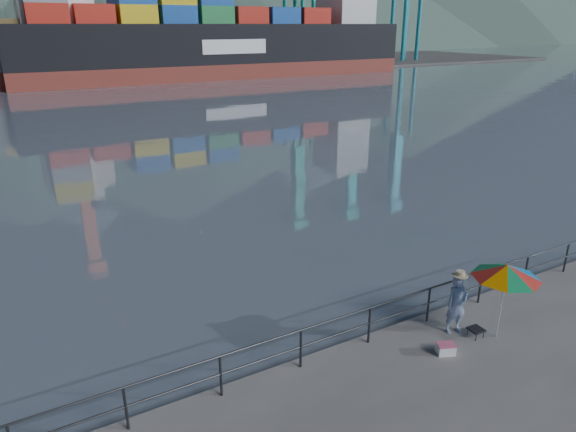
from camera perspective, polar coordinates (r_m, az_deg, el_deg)
The scene contains 10 objects.
harbor_water at distance 137.24m, azimuth -28.08°, elevation 15.09°, with size 500.00×280.00×0.00m, color slate.
far_dock at distance 101.49m, azimuth -21.15°, elevation 14.96°, with size 200.00×40.00×0.40m, color #514F4C.
guardrail at distance 12.74m, azimuth 5.39°, elevation -13.10°, with size 22.00×0.06×1.03m.
container_stacks at distance 109.36m, azimuth -8.07°, elevation 17.86°, with size 58.00×8.40×7.80m.
fisherman at distance 14.06m, azimuth 18.21°, elevation -9.31°, with size 0.59×0.39×1.62m, color #294E8C.
beach_umbrella at distance 13.74m, azimuth 23.13°, elevation -5.68°, with size 1.77×1.77×2.05m.
folding_stool at distance 14.37m, azimuth 20.13°, elevation -12.04°, with size 0.37×0.37×0.23m.
cooler_bag at distance 13.49m, azimuth 17.12°, elevation -13.98°, with size 0.42×0.28×0.24m, color white.
fishing_rod at distance 14.83m, azimuth 14.92°, elevation -10.90°, with size 0.02×0.02×2.08m, color black.
container_ship at distance 84.07m, azimuth -6.37°, elevation 19.25°, with size 60.66×10.11×18.10m.
Camera 1 is at (-6.24, -6.89, 7.56)m, focal length 32.00 mm.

